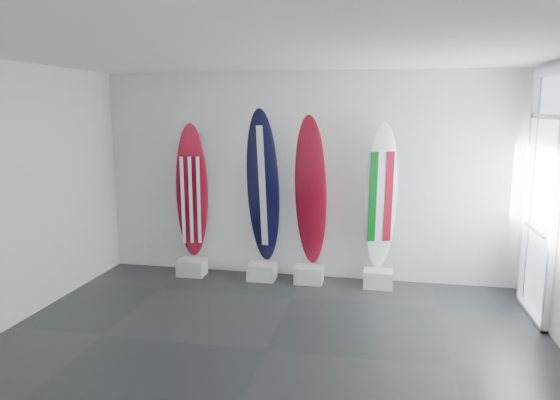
% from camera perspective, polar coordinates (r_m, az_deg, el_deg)
% --- Properties ---
extents(floor, '(6.00, 6.00, 0.00)m').
position_cam_1_polar(floor, '(5.53, -1.54, -16.37)').
color(floor, black).
rests_on(floor, ground).
extents(ceiling, '(6.00, 6.00, 0.00)m').
position_cam_1_polar(ceiling, '(4.98, -1.71, 16.28)').
color(ceiling, white).
rests_on(ceiling, wall_back).
extents(wall_back, '(6.00, 0.00, 6.00)m').
position_cam_1_polar(wall_back, '(7.47, 2.63, 2.65)').
color(wall_back, silver).
rests_on(wall_back, ground).
extents(wall_front, '(6.00, 0.00, 6.00)m').
position_cam_1_polar(wall_front, '(2.75, -13.44, -10.60)').
color(wall_front, silver).
rests_on(wall_front, ground).
extents(display_block_usa, '(0.40, 0.30, 0.24)m').
position_cam_1_polar(display_block_usa, '(7.88, -9.77, -7.39)').
color(display_block_usa, silver).
rests_on(display_block_usa, floor).
extents(surfboard_usa, '(0.56, 0.49, 2.04)m').
position_cam_1_polar(surfboard_usa, '(7.71, -9.76, 0.91)').
color(surfboard_usa, maroon).
rests_on(surfboard_usa, display_block_usa).
extents(display_block_navy, '(0.40, 0.30, 0.24)m').
position_cam_1_polar(display_block_navy, '(7.57, -2.03, -7.97)').
color(display_block_navy, silver).
rests_on(display_block_navy, floor).
extents(surfboard_navy, '(0.56, 0.40, 2.25)m').
position_cam_1_polar(surfboard_navy, '(7.38, -1.91, 1.47)').
color(surfboard_navy, black).
rests_on(surfboard_navy, display_block_navy).
extents(display_block_swiss, '(0.40, 0.30, 0.24)m').
position_cam_1_polar(display_block_swiss, '(7.45, 3.24, -8.28)').
color(display_block_swiss, silver).
rests_on(display_block_swiss, floor).
extents(surfboard_swiss, '(0.54, 0.38, 2.16)m').
position_cam_1_polar(surfboard_swiss, '(7.26, 3.44, 0.97)').
color(surfboard_swiss, maroon).
rests_on(surfboard_swiss, display_block_swiss).
extents(display_block_italy, '(0.40, 0.30, 0.24)m').
position_cam_1_polar(display_block_italy, '(7.39, 10.86, -8.61)').
color(display_block_italy, silver).
rests_on(display_block_italy, floor).
extents(surfboard_italy, '(0.50, 0.31, 2.07)m').
position_cam_1_polar(surfboard_italy, '(7.21, 11.16, 0.35)').
color(surfboard_italy, silver).
rests_on(surfboard_italy, display_block_italy).
extents(wall_outlet, '(0.09, 0.02, 0.13)m').
position_cam_1_polar(wall_outlet, '(8.39, -14.29, -4.84)').
color(wall_outlet, silver).
rests_on(wall_outlet, wall_back).
extents(glass_door, '(0.12, 1.16, 2.85)m').
position_cam_1_polar(glass_door, '(6.73, 27.17, 0.08)').
color(glass_door, white).
rests_on(glass_door, floor).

